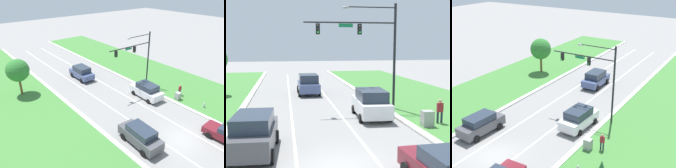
# 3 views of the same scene
# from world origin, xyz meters

# --- Properties ---
(ground_plane) EXTENTS (160.00, 160.00, 0.00)m
(ground_plane) POSITION_xyz_m (0.00, 0.00, 0.00)
(ground_plane) COLOR gray
(lane_stripe_inner_left) EXTENTS (0.14, 81.00, 0.01)m
(lane_stripe_inner_left) POSITION_xyz_m (-1.80, 0.00, 0.00)
(lane_stripe_inner_left) COLOR white
(lane_stripe_inner_left) RESTS_ON ground_plane
(lane_stripe_inner_right) EXTENTS (0.14, 81.00, 0.01)m
(lane_stripe_inner_right) POSITION_xyz_m (1.80, 0.00, 0.00)
(lane_stripe_inner_right) COLOR white
(lane_stripe_inner_right) RESTS_ON ground_plane
(traffic_signal_mast) EXTENTS (7.25, 0.41, 8.37)m
(traffic_signal_mast) POSITION_xyz_m (4.39, 10.84, 5.53)
(traffic_signal_mast) COLOR black
(traffic_signal_mast) RESTS_ON ground_plane
(white_suv) EXTENTS (2.44, 4.85, 2.03)m
(white_suv) POSITION_xyz_m (3.82, 8.42, 1.03)
(white_suv) COLOR white
(white_suv) RESTS_ON ground_plane
(graphite_suv) EXTENTS (2.30, 4.84, 1.98)m
(graphite_suv) POSITION_xyz_m (-3.75, 2.19, 1.03)
(graphite_suv) COLOR #4C4C51
(graphite_suv) RESTS_ON ground_plane
(slate_blue_suv) EXTENTS (2.26, 4.75, 2.09)m
(slate_blue_suv) POSITION_xyz_m (0.18, 19.47, 1.08)
(slate_blue_suv) COLOR #475684
(slate_blue_suv) RESTS_ON ground_plane
(utility_cabinet) EXTENTS (0.70, 0.60, 1.08)m
(utility_cabinet) POSITION_xyz_m (6.59, 5.20, 0.54)
(utility_cabinet) COLOR #9E9E99
(utility_cabinet) RESTS_ON ground_plane
(pedestrian) EXTENTS (0.40, 0.26, 1.69)m
(pedestrian) POSITION_xyz_m (7.73, 5.76, 0.94)
(pedestrian) COLOR #232842
(pedestrian) RESTS_ON ground_plane
(oak_near_left_tree) EXTENTS (3.12, 3.12, 5.25)m
(oak_near_left_tree) POSITION_xyz_m (-9.43, 20.08, 3.67)
(oak_near_left_tree) COLOR brown
(oak_near_left_tree) RESTS_ON ground_plane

